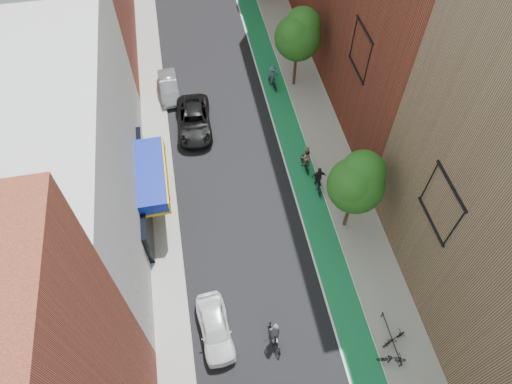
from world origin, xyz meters
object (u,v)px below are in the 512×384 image
parked_car_white (215,328)px  cyclist_lead (275,336)px  parked_car_silver (169,87)px  cyclist_lane_mid (318,181)px  cyclist_lane_far (272,78)px  parked_car_black (194,120)px  cyclist_lane_near (305,160)px

parked_car_white → cyclist_lead: (3.15, -1.02, -0.02)m
parked_car_silver → cyclist_lane_mid: bearing=-53.7°
cyclist_lane_far → parked_car_black: bearing=15.4°
cyclist_lane_near → cyclist_lane_mid: 2.00m
parked_car_black → cyclist_lane_near: 9.07m
parked_car_white → parked_car_black: (0.63, 16.14, 0.04)m
cyclist_lane_mid → cyclist_lane_far: size_ratio=1.03×
parked_car_white → cyclist_lane_mid: size_ratio=2.04×
cyclist_lane_far → cyclist_lane_mid: bearing=82.8°
cyclist_lead → cyclist_lane_mid: bearing=-123.7°
parked_car_black → cyclist_lane_far: size_ratio=2.75×
cyclist_lane_near → parked_car_black: bearing=-40.7°
parked_car_silver → cyclist_lane_near: (8.87, -9.66, 0.17)m
parked_car_white → cyclist_lane_near: size_ratio=2.05×
parked_car_silver → cyclist_lane_mid: 14.87m
parked_car_silver → cyclist_lane_far: (8.41, -0.72, 0.18)m
cyclist_lane_mid → cyclist_lane_far: (-0.89, 10.89, 0.11)m
parked_car_silver → parked_car_white: bearing=-89.6°
cyclist_lane_near → parked_car_white: bearing=49.6°
parked_car_white → cyclist_lane_near: cyclist_lane_near is taller
cyclist_lane_far → parked_car_white: bearing=57.4°
parked_car_white → cyclist_lane_mid: 12.09m
cyclist_lead → cyclist_lane_mid: cyclist_lead is taller
parked_car_silver → cyclist_lane_far: 8.44m
parked_car_white → cyclist_lane_mid: cyclist_lane_mid is taller
parked_car_white → parked_car_silver: 20.39m
parked_car_black → cyclist_lane_mid: size_ratio=2.66×
cyclist_lead → parked_car_silver: bearing=-84.9°
parked_car_white → parked_car_black: 16.15m
cyclist_lead → parked_car_white: bearing=-23.8°
parked_car_black → cyclist_lane_near: (7.27, -5.43, 0.09)m
cyclist_lead → cyclist_lane_near: size_ratio=1.03×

